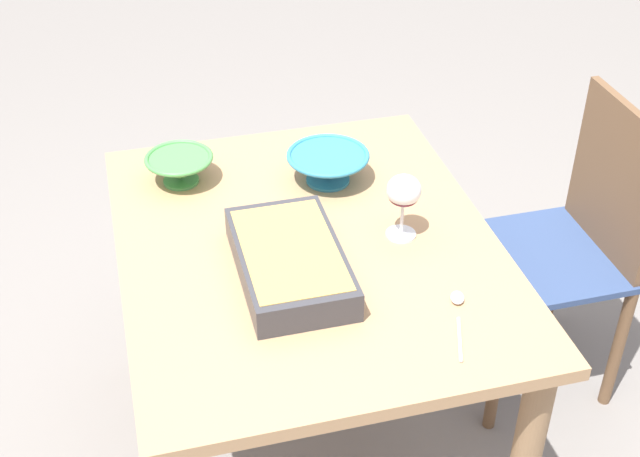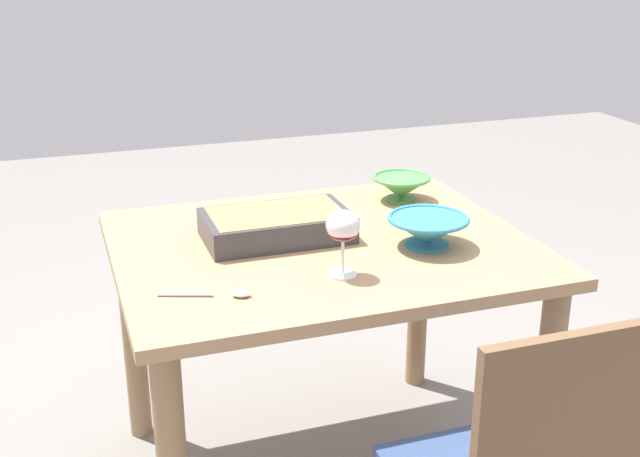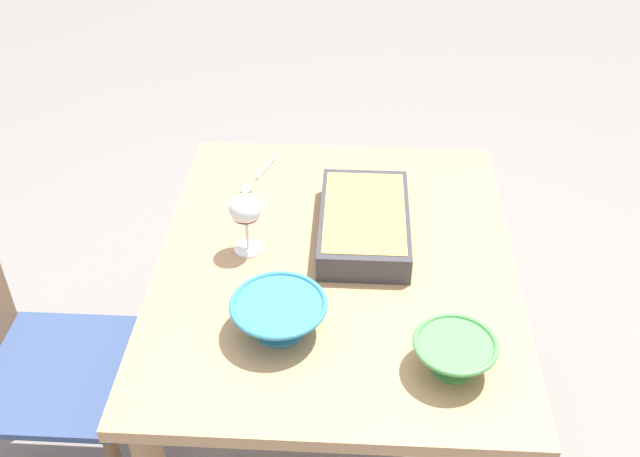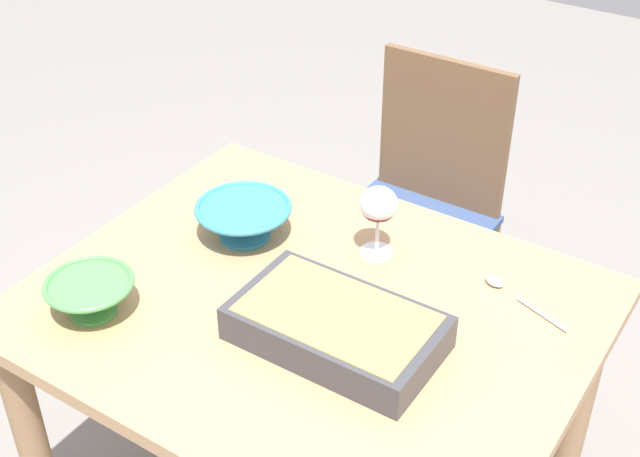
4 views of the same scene
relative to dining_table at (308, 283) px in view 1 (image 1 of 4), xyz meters
The scene contains 8 objects.
ground_plane 0.62m from the dining_table, ahead, with size 8.00×8.00×0.00m, color gray.
dining_table is the anchor object (origin of this frame).
chair 0.83m from the dining_table, 100.43° to the left, with size 0.42×0.42×0.90m.
wine_glass 0.33m from the dining_table, 83.44° to the left, with size 0.08×0.08×0.17m.
casserole_dish 0.21m from the dining_table, 32.48° to the right, with size 0.39×0.23×0.07m.
mixing_bowl 0.47m from the dining_table, 143.33° to the right, with size 0.18×0.18×0.08m.
small_bowl 0.33m from the dining_table, 155.23° to the left, with size 0.22×0.22×0.08m.
serving_spoon 0.43m from the dining_table, 37.72° to the left, with size 0.21×0.09×0.01m.
Camera 1 is at (1.62, -0.39, 1.98)m, focal length 48.68 mm.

